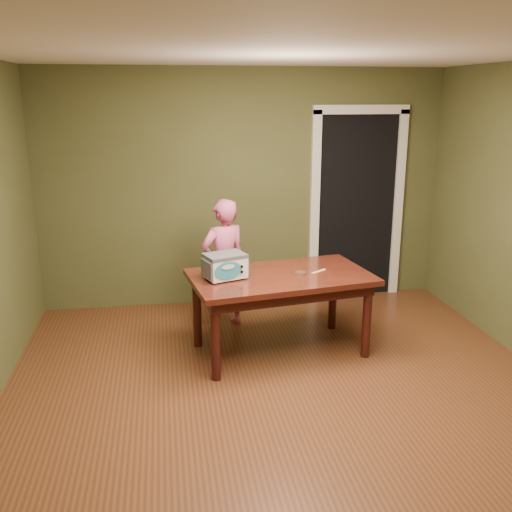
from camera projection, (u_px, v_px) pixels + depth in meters
name	position (u px, v px, depth m)	size (l,w,h in m)	color
floor	(293.00, 412.00, 4.30)	(5.00, 5.00, 0.00)	brown
room_shell	(297.00, 187.00, 3.84)	(4.52, 5.02, 2.61)	#4E532C
doorway	(348.00, 202.00, 6.86)	(1.10, 0.66, 2.25)	black
dining_table	(281.00, 285.00, 5.15)	(1.72, 1.14, 0.75)	#36140C
toy_oven	(225.00, 265.00, 4.97)	(0.42, 0.34, 0.23)	#4C4F54
baking_pan	(300.00, 273.00, 5.13)	(0.10, 0.10, 0.02)	silver
spatula	(319.00, 271.00, 5.20)	(0.18, 0.03, 0.01)	#F7DF6B
child	(224.00, 264.00, 5.73)	(0.48, 0.32, 1.33)	#D45783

